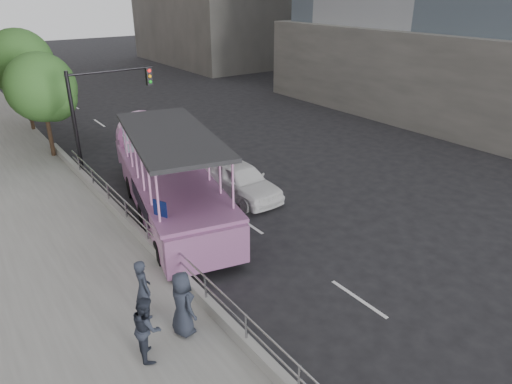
% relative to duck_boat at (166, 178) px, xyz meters
% --- Properties ---
extents(ground, '(160.00, 160.00, 0.00)m').
position_rel_duck_boat_xyz_m(ground, '(0.95, -7.05, -1.39)').
color(ground, black).
extents(sidewalk, '(5.50, 80.00, 0.30)m').
position_rel_duck_boat_xyz_m(sidewalk, '(-4.80, 2.95, -1.24)').
color(sidewalk, '#9B9B96').
rests_on(sidewalk, ground).
extents(kerb_wall, '(0.24, 30.00, 0.36)m').
position_rel_duck_boat_xyz_m(kerb_wall, '(-2.17, -5.05, -0.91)').
color(kerb_wall, '#ABABA6').
rests_on(kerb_wall, sidewalk).
extents(guardrail, '(0.07, 22.00, 0.71)m').
position_rel_duck_boat_xyz_m(guardrail, '(-2.17, -5.05, -0.25)').
color(guardrail, '#9D9CA1').
rests_on(guardrail, kerb_wall).
extents(duck_boat, '(5.07, 11.61, 3.75)m').
position_rel_duck_boat_xyz_m(duck_boat, '(0.00, 0.00, 0.00)').
color(duck_boat, black).
rests_on(duck_boat, ground).
extents(car, '(1.96, 4.63, 1.56)m').
position_rel_duck_boat_xyz_m(car, '(3.21, -0.75, -0.61)').
color(car, white).
rests_on(car, ground).
extents(pedestrian_near, '(0.44, 0.65, 1.76)m').
position_rel_duck_boat_xyz_m(pedestrian_near, '(-3.70, -6.35, -0.21)').
color(pedestrian_near, '#262B38').
rests_on(pedestrian_near, sidewalk).
extents(pedestrian_mid, '(0.83, 0.97, 1.70)m').
position_rel_duck_boat_xyz_m(pedestrian_mid, '(-4.23, -7.82, -0.24)').
color(pedestrian_mid, '#262B38').
rests_on(pedestrian_mid, sidewalk).
extents(pedestrian_far, '(0.66, 0.94, 1.81)m').
position_rel_duck_boat_xyz_m(pedestrian_far, '(-3.15, -7.58, -0.19)').
color(pedestrian_far, '#262B38').
rests_on(pedestrian_far, sidewalk).
extents(parking_sign, '(0.24, 0.52, 2.47)m').
position_rel_duck_boat_xyz_m(parking_sign, '(-2.05, -4.05, 0.19)').
color(parking_sign, black).
rests_on(parking_sign, ground).
extents(traffic_signal, '(4.20, 0.32, 5.20)m').
position_rel_duck_boat_xyz_m(traffic_signal, '(-0.76, 5.45, 2.11)').
color(traffic_signal, black).
rests_on(traffic_signal, ground).
extents(street_tree_near, '(3.52, 3.52, 5.72)m').
position_rel_duck_boat_xyz_m(street_tree_near, '(-2.36, 8.88, 2.43)').
color(street_tree_near, '#332417').
rests_on(street_tree_near, ground).
extents(street_tree_far, '(3.97, 3.97, 6.45)m').
position_rel_duck_boat_xyz_m(street_tree_far, '(-2.15, 14.88, 2.91)').
color(street_tree_far, '#332417').
rests_on(street_tree_far, ground).
extents(tower_podium, '(26.00, 26.00, 6.00)m').
position_rel_duck_boat_xyz_m(tower_podium, '(30.95, 2.95, 1.61)').
color(tower_podium, gray).
rests_on(tower_podium, ground).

